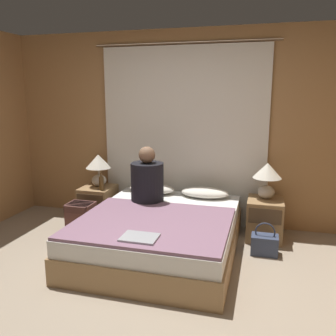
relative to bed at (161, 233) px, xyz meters
name	(u,v)px	position (x,y,z in m)	size (l,w,h in m)	color
ground_plane	(126,303)	(0.00, -1.02, -0.21)	(16.00, 16.00, 0.00)	gray
wall_back	(184,129)	(0.00, 1.08, 1.04)	(4.83, 0.06, 2.50)	#A37547
curtain_panel	(183,136)	(0.00, 1.02, 0.95)	(2.35, 0.03, 2.33)	silver
bed	(161,233)	(0.00, 0.00, 0.00)	(1.58, 1.93, 0.43)	#99754C
nightstand_left	(98,204)	(-1.08, 0.68, 0.03)	(0.41, 0.46, 0.48)	#937047
nightstand_right	(265,219)	(1.08, 0.68, 0.03)	(0.41, 0.46, 0.48)	#937047
lamp_left	(98,166)	(-1.08, 0.74, 0.55)	(0.33, 0.33, 0.43)	#B2A899
lamp_right	(267,176)	(1.08, 0.74, 0.55)	(0.33, 0.33, 0.43)	#B2A899
pillow_left	(152,189)	(-0.35, 0.76, 0.28)	(0.60, 0.33, 0.12)	silver
pillow_right	(205,193)	(0.35, 0.76, 0.28)	(0.60, 0.33, 0.12)	silver
blanket_on_bed	(152,223)	(0.00, -0.30, 0.23)	(1.52, 1.27, 0.03)	slate
person_left_in_bed	(147,180)	(-0.28, 0.37, 0.49)	(0.39, 0.39, 0.67)	black
beer_bottle_on_left_stand	(101,183)	(-0.96, 0.56, 0.36)	(0.06, 0.06, 0.23)	#513819
laptop_on_bed	(140,237)	(0.02, -0.74, 0.26)	(0.32, 0.24, 0.02)	#9EA0A5
backpack_on_floor	(81,217)	(-1.07, 0.20, 0.01)	(0.31, 0.28, 0.41)	brown
handbag_on_floor	(264,244)	(1.09, 0.25, -0.10)	(0.28, 0.19, 0.36)	#333D56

